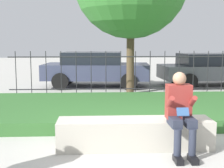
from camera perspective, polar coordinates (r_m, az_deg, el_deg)
name	(u,v)px	position (r m, az deg, el deg)	size (l,w,h in m)	color
ground_plane	(142,148)	(5.32, 5.53, -11.49)	(60.00, 60.00, 0.00)	#B2AFA8
stone_bench	(135,135)	(5.24, 4.16, -9.30)	(2.53, 0.56, 0.48)	#B7B2A3
person_seated_reader	(180,110)	(4.94, 12.37, -4.60)	(0.42, 0.73, 1.28)	black
grass_berm	(128,109)	(7.62, 2.86, -4.55)	(8.86, 3.48, 0.26)	#33662D
iron_fence	(121,74)	(9.66, 1.60, 1.89)	(6.86, 0.03, 1.47)	#232326
car_parked_right	(212,69)	(13.06, 17.89, 2.71)	(4.30, 2.14, 1.29)	#4C5156
car_parked_center	(95,68)	(12.20, -3.07, 2.91)	(4.17, 2.22, 1.35)	#383D56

